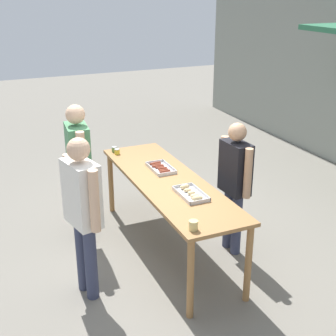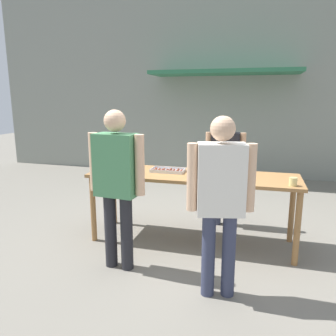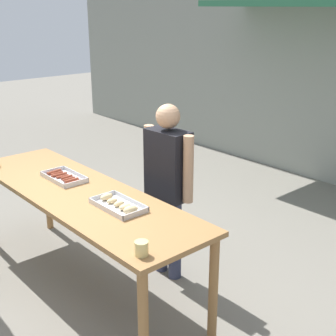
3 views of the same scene
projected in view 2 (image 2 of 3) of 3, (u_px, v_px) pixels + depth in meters
ground_plane at (192, 241)px, 4.35m from camera, size 24.00×24.00×0.00m
building_facade_back at (226, 80)px, 7.63m from camera, size 12.00×1.11×4.50m
serving_table at (193, 182)px, 4.18m from camera, size 2.64×0.77×0.91m
food_tray_sausages at (168, 171)px, 4.29m from camera, size 0.44×0.25×0.04m
food_tray_buns at (233, 174)px, 4.08m from camera, size 0.45×0.25×0.07m
condiment_jar_mustard at (98, 171)px, 4.20m from camera, size 0.07×0.07×0.07m
condiment_jar_ketchup at (105, 171)px, 4.18m from camera, size 0.07×0.07×0.07m
beer_cup at (293, 182)px, 3.60m from camera, size 0.09×0.09×0.09m
person_server_behind_table at (225, 162)px, 4.72m from camera, size 0.57×0.24×1.60m
person_customer_holding_hotdog at (117, 177)px, 3.47m from camera, size 0.64×0.28×1.74m
person_customer_with_cup at (221, 193)px, 2.96m from camera, size 0.60×0.32×1.71m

